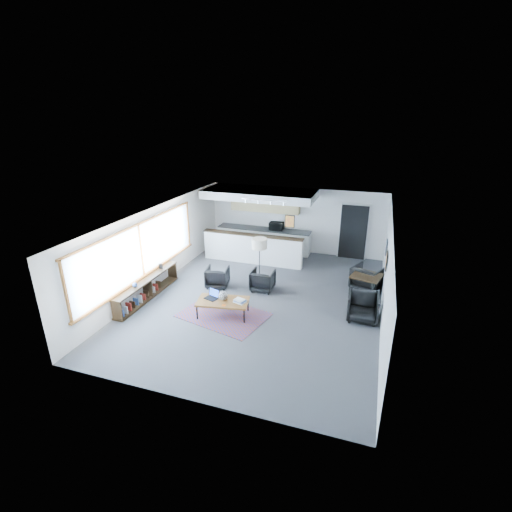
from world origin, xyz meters
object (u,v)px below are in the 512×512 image
(armchair_left, at_px, (217,276))
(laptop, at_px, (213,295))
(book_stack, at_px, (240,301))
(ceramic_pot, at_px, (223,296))
(dining_chair_far, at_px, (367,279))
(floor_lamp, at_px, (259,245))
(coffee_table, at_px, (223,302))
(armchair_right, at_px, (263,279))
(dining_chair_near, at_px, (363,308))
(microwave, at_px, (276,225))
(dining_table, at_px, (367,277))

(armchair_left, bearing_deg, laptop, 99.05)
(book_stack, bearing_deg, ceramic_pot, -178.15)
(armchair_left, height_order, dining_chair_far, dining_chair_far)
(dining_chair_far, bearing_deg, floor_lamp, 41.05)
(coffee_table, height_order, floor_lamp, floor_lamp)
(dining_chair_far, bearing_deg, armchair_right, 43.21)
(book_stack, height_order, dining_chair_near, dining_chair_near)
(armchair_left, xyz_separation_m, armchair_right, (1.48, 0.22, 0.00))
(coffee_table, relative_size, armchair_left, 2.13)
(book_stack, height_order, armchair_right, armchair_right)
(floor_lamp, height_order, dining_chair_near, floor_lamp)
(dining_chair_far, bearing_deg, coffee_table, 62.82)
(armchair_right, distance_m, microwave, 3.62)
(ceramic_pot, distance_m, dining_chair_far, 4.74)
(armchair_right, xyz_separation_m, dining_chair_far, (3.14, 1.10, -0.00))
(coffee_table, xyz_separation_m, dining_chair_far, (3.70, 2.98, -0.07))
(ceramic_pot, height_order, book_stack, ceramic_pot)
(ceramic_pot, xyz_separation_m, book_stack, (0.49, 0.02, -0.08))
(coffee_table, bearing_deg, dining_chair_near, 5.12)
(laptop, xyz_separation_m, armchair_right, (0.90, 1.82, -0.17))
(dining_table, relative_size, microwave, 1.84)
(armchair_right, height_order, microwave, microwave)
(dining_chair_near, xyz_separation_m, microwave, (-3.68, 4.37, 0.76))
(ceramic_pot, bearing_deg, floor_lamp, 77.46)
(coffee_table, xyz_separation_m, book_stack, (0.48, 0.06, 0.08))
(floor_lamp, bearing_deg, laptop, -111.62)
(armchair_right, distance_m, dining_table, 3.20)
(coffee_table, xyz_separation_m, dining_table, (3.70, 2.45, 0.22))
(dining_chair_near, height_order, dining_chair_far, dining_chair_far)
(dining_table, height_order, microwave, microwave)
(floor_lamp, relative_size, dining_chair_far, 2.33)
(armchair_right, relative_size, dining_table, 0.71)
(laptop, bearing_deg, ceramic_pot, 14.46)
(laptop, distance_m, ceramic_pot, 0.33)
(coffee_table, distance_m, floor_lamp, 2.27)
(coffee_table, xyz_separation_m, floor_lamp, (0.42, 1.98, 1.04))
(floor_lamp, distance_m, microwave, 3.46)
(armchair_left, bearing_deg, ceramic_pot, 108.32)
(coffee_table, bearing_deg, ceramic_pot, 90.70)
(dining_table, bearing_deg, floor_lamp, -171.79)
(coffee_table, distance_m, dining_chair_near, 3.84)
(coffee_table, distance_m, dining_table, 4.45)
(laptop, distance_m, armchair_right, 2.04)
(coffee_table, relative_size, microwave, 2.75)
(microwave, bearing_deg, coffee_table, -93.63)
(dining_chair_far, bearing_deg, dining_chair_near, 113.98)
(ceramic_pot, xyz_separation_m, armchair_right, (0.57, 1.85, -0.23))
(coffee_table, relative_size, floor_lamp, 0.91)
(ceramic_pot, height_order, microwave, microwave)
(laptop, distance_m, dining_table, 4.69)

